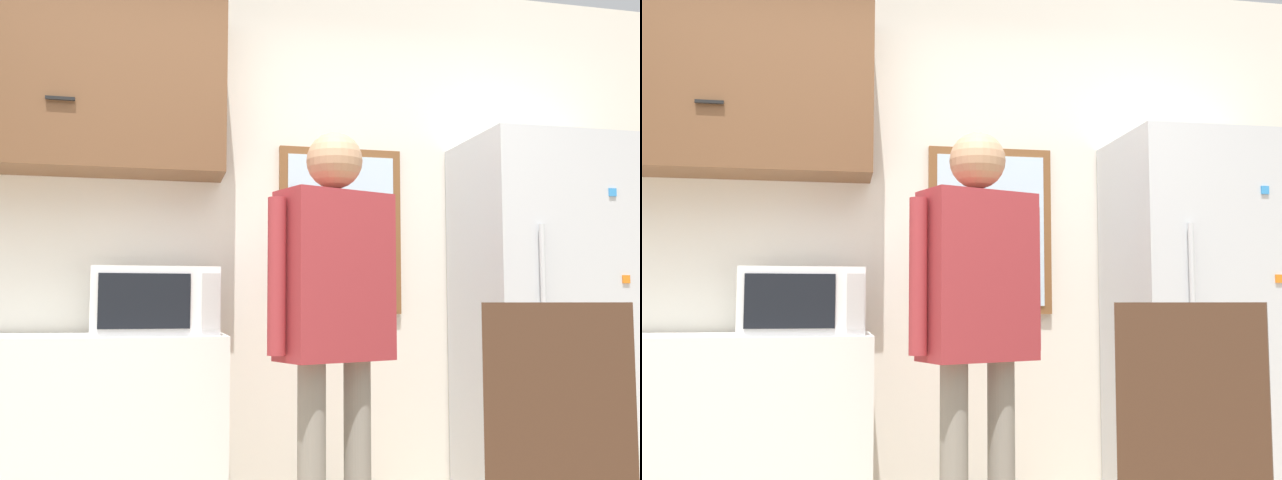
{
  "view_description": "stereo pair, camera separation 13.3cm",
  "coord_description": "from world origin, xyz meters",
  "views": [
    {
      "loc": [
        -0.31,
        -1.74,
        1.03
      ],
      "look_at": [
        0.3,
        0.94,
        1.28
      ],
      "focal_mm": 40.0,
      "sensor_mm": 36.0,
      "label": 1
    },
    {
      "loc": [
        -0.18,
        -1.76,
        1.03
      ],
      "look_at": [
        0.3,
        0.94,
        1.28
      ],
      "focal_mm": 40.0,
      "sensor_mm": 36.0,
      "label": 2
    }
  ],
  "objects": [
    {
      "name": "back_wall",
      "position": [
        0.0,
        1.74,
        1.35
      ],
      "size": [
        6.0,
        0.06,
        2.7
      ],
      "color": "silver",
      "rests_on": "ground_plane"
    },
    {
      "name": "microwave",
      "position": [
        -0.31,
        1.38,
        1.04
      ],
      "size": [
        0.51,
        0.39,
        0.28
      ],
      "color": "white",
      "rests_on": "counter"
    },
    {
      "name": "person",
      "position": [
        0.38,
        1.01,
        1.05
      ],
      "size": [
        0.57,
        0.36,
        1.72
      ],
      "rotation": [
        0.0,
        0.0,
        0.35
      ],
      "color": "gray",
      "rests_on": "ground_plane"
    },
    {
      "name": "refrigerator",
      "position": [
        1.53,
        1.39,
        0.91
      ],
      "size": [
        0.78,
        0.65,
        1.82
      ],
      "color": "silver",
      "rests_on": "ground_plane"
    },
    {
      "name": "chair",
      "position": [
        0.86,
        0.18,
        0.56
      ],
      "size": [
        0.62,
        0.62,
        1.03
      ],
      "rotation": [
        0.0,
        0.0,
        2.5
      ],
      "color": "#472D1E",
      "rests_on": "ground_plane"
    },
    {
      "name": "window",
      "position": [
        0.58,
        1.69,
        1.4
      ],
      "size": [
        0.62,
        0.05,
        0.83
      ],
      "color": "brown"
    }
  ]
}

